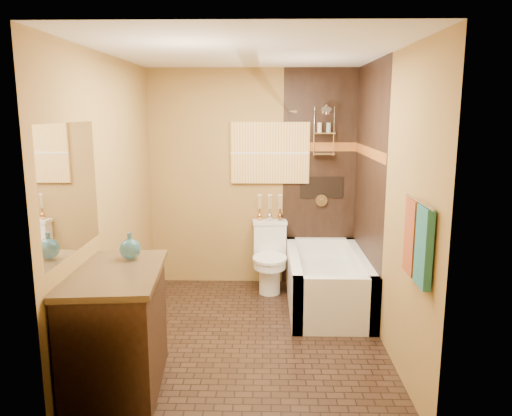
{
  "coord_description": "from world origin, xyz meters",
  "views": [
    {
      "loc": [
        0.16,
        -4.25,
        2.03
      ],
      "look_at": [
        0.06,
        0.4,
        1.12
      ],
      "focal_mm": 35.0,
      "sensor_mm": 36.0,
      "label": 1
    }
  ],
  "objects_px": {
    "vanity": "(117,330)",
    "sunset_painting": "(270,153)",
    "bathtub": "(327,285)",
    "toilet": "(270,257)"
  },
  "relations": [
    {
      "from": "sunset_painting",
      "to": "bathtub",
      "type": "bearing_deg",
      "value": -50.39
    },
    {
      "from": "sunset_painting",
      "to": "vanity",
      "type": "relative_size",
      "value": 0.83
    },
    {
      "from": "sunset_painting",
      "to": "toilet",
      "type": "bearing_deg",
      "value": -90.0
    },
    {
      "from": "bathtub",
      "to": "vanity",
      "type": "relative_size",
      "value": 1.38
    },
    {
      "from": "sunset_painting",
      "to": "vanity",
      "type": "height_order",
      "value": "sunset_painting"
    },
    {
      "from": "vanity",
      "to": "sunset_painting",
      "type": "bearing_deg",
      "value": 59.46
    },
    {
      "from": "sunset_painting",
      "to": "bathtub",
      "type": "height_order",
      "value": "sunset_painting"
    },
    {
      "from": "bathtub",
      "to": "vanity",
      "type": "bearing_deg",
      "value": -136.5
    },
    {
      "from": "bathtub",
      "to": "sunset_painting",
      "type": "bearing_deg",
      "value": 129.61
    },
    {
      "from": "sunset_painting",
      "to": "bathtub",
      "type": "relative_size",
      "value": 0.6
    }
  ]
}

